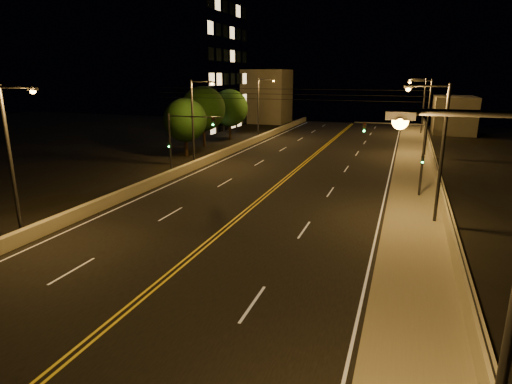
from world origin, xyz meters
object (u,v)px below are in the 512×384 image
(streetlight_3, at_px, (422,102))
(traffic_signal_right, at_px, (408,150))
(building_tower, at_px, (155,46))
(traffic_signal_left, at_px, (180,138))
(streetlight_5, at_px, (195,117))
(tree_0, at_px, (185,120))
(streetlight_2, at_px, (426,113))
(tree_1, at_px, (203,109))
(tree_2, at_px, (230,108))
(streetlight_6, at_px, (260,104))
(streetlight_4, at_px, (13,152))
(streetlight_0, at_px, (496,305))
(streetlight_1, at_px, (438,145))

(streetlight_3, xyz_separation_m, traffic_signal_right, (-1.55, -37.21, -1.28))
(building_tower, bearing_deg, traffic_signal_left, -54.87)
(streetlight_5, height_order, tree_0, streetlight_5)
(streetlight_5, relative_size, tree_0, 1.30)
(streetlight_2, distance_m, tree_1, 26.14)
(traffic_signal_left, distance_m, tree_2, 23.96)
(streetlight_6, bearing_deg, streetlight_3, 29.95)
(streetlight_4, bearing_deg, streetlight_0, -22.84)
(streetlight_5, xyz_separation_m, tree_1, (-4.71, 11.32, -0.14))
(streetlight_3, distance_m, building_tower, 40.86)
(tree_1, bearing_deg, traffic_signal_left, -70.44)
(traffic_signal_right, distance_m, building_tower, 45.88)
(traffic_signal_left, height_order, tree_1, tree_1)
(streetlight_0, bearing_deg, streetlight_6, 113.31)
(streetlight_6, xyz_separation_m, traffic_signal_left, (1.15, -24.88, -1.28))
(streetlight_2, xyz_separation_m, streetlight_4, (-21.40, -33.45, 0.00))
(streetlight_3, relative_size, streetlight_4, 1.00)
(streetlight_2, relative_size, building_tower, 0.31)
(streetlight_6, bearing_deg, building_tower, 177.17)
(streetlight_5, height_order, traffic_signal_left, streetlight_5)
(streetlight_0, xyz_separation_m, streetlight_1, (0.00, 18.98, 0.00))
(streetlight_1, height_order, tree_2, streetlight_1)
(streetlight_6, bearing_deg, tree_0, -102.63)
(streetlight_0, height_order, streetlight_2, same)
(tree_0, xyz_separation_m, tree_1, (-1.25, 7.06, 0.70))
(streetlight_3, bearing_deg, traffic_signal_left, -118.56)
(streetlight_2, distance_m, streetlight_3, 19.54)
(traffic_signal_left, bearing_deg, streetlight_3, 61.44)
(streetlight_3, bearing_deg, building_tower, -163.31)
(traffic_signal_right, height_order, building_tower, building_tower)
(streetlight_5, bearing_deg, streetlight_4, -90.00)
(streetlight_3, height_order, streetlight_4, same)
(streetlight_3, height_order, tree_0, streetlight_3)
(streetlight_1, relative_size, traffic_signal_left, 1.49)
(streetlight_0, height_order, tree_2, streetlight_0)
(traffic_signal_left, relative_size, tree_0, 0.88)
(streetlight_1, height_order, tree_0, streetlight_1)
(streetlight_3, relative_size, tree_0, 1.30)
(streetlight_0, relative_size, streetlight_5, 1.00)
(streetlight_3, height_order, tree_2, streetlight_3)
(tree_1, distance_m, tree_2, 6.94)
(streetlight_2, distance_m, tree_0, 26.21)
(streetlight_2, height_order, streetlight_5, same)
(building_tower, bearing_deg, streetlight_5, -50.50)
(streetlight_3, xyz_separation_m, streetlight_6, (-21.40, -12.33, 0.00))
(streetlight_3, xyz_separation_m, tree_0, (-24.86, -27.78, -0.84))
(streetlight_1, xyz_separation_m, streetlight_6, (-21.40, 30.70, 0.00))
(streetlight_2, bearing_deg, streetlight_3, 90.00)
(streetlight_3, bearing_deg, streetlight_4, -111.99)
(streetlight_4, bearing_deg, tree_0, 97.82)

